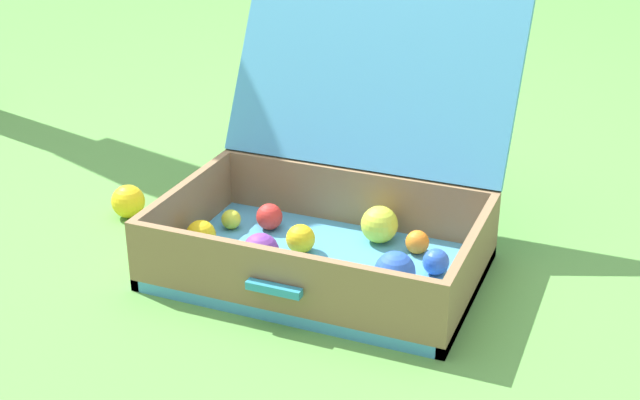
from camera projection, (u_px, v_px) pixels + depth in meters
ground_plane at (302, 254)px, 1.94m from camera, size 16.00×16.00×0.00m
open_suitcase at (335, 204)px, 1.89m from camera, size 0.65×0.66×0.54m
stray_ball_on_grass at (128, 201)px, 2.10m from camera, size 0.08×0.08×0.08m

